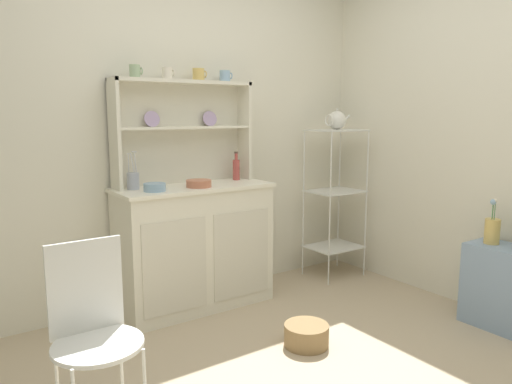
{
  "coord_description": "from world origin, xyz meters",
  "views": [
    {
      "loc": [
        -1.55,
        -1.59,
        1.36
      ],
      "look_at": [
        0.34,
        1.12,
        0.83
      ],
      "focal_mm": 34.11,
      "sensor_mm": 36.0,
      "label": 1
    }
  ],
  "objects": [
    {
      "name": "cup_gold_2",
      "position": [
        0.11,
        1.49,
        1.63
      ],
      "size": [
        0.1,
        0.08,
        0.08
      ],
      "color": "#DBB760",
      "rests_on": "hutch_shelf_unit"
    },
    {
      "name": "utensil_jar",
      "position": [
        -0.41,
        1.44,
        0.93
      ],
      "size": [
        0.08,
        0.08,
        0.25
      ],
      "color": "#B2B7C6",
      "rests_on": "hutch_cabinet"
    },
    {
      "name": "hutch_shelf_unit",
      "position": [
        -0.01,
        1.53,
        1.29
      ],
      "size": [
        1.02,
        0.18,
        0.72
      ],
      "color": "silver",
      "rests_on": "hutch_cabinet"
    },
    {
      "name": "wire_chair",
      "position": [
        -1.03,
        0.31,
        0.52
      ],
      "size": [
        0.36,
        0.36,
        0.85
      ],
      "rotation": [
        0.0,
        0.0,
        0.49
      ],
      "color": "white",
      "rests_on": "ground"
    },
    {
      "name": "cup_cream_1",
      "position": [
        -0.13,
        1.49,
        1.63
      ],
      "size": [
        0.08,
        0.07,
        0.08
      ],
      "color": "silver",
      "rests_on": "hutch_shelf_unit"
    },
    {
      "name": "cup_sage_0",
      "position": [
        -0.35,
        1.49,
        1.63
      ],
      "size": [
        0.08,
        0.07,
        0.08
      ],
      "color": "#9EB78E",
      "rests_on": "hutch_shelf_unit"
    },
    {
      "name": "hutch_cabinet",
      "position": [
        -0.01,
        1.37,
        0.45
      ],
      "size": [
        1.09,
        0.45,
        0.87
      ],
      "color": "silver",
      "rests_on": "ground"
    },
    {
      "name": "cup_sky_3",
      "position": [
        0.32,
        1.49,
        1.63
      ],
      "size": [
        0.09,
        0.08,
        0.08
      ],
      "color": "#8EB2D1",
      "rests_on": "hutch_shelf_unit"
    },
    {
      "name": "flower_vase",
      "position": [
        1.44,
        0.04,
        0.62
      ],
      "size": [
        0.09,
        0.09,
        0.3
      ],
      "color": "#DBB760",
      "rests_on": "side_shelf_blue"
    },
    {
      "name": "bowl_floral_medium",
      "position": [
        -0.01,
        1.29,
        0.89
      ],
      "size": [
        0.17,
        0.17,
        0.05
      ],
      "primitive_type": "cylinder",
      "color": "#C67556",
      "rests_on": "hutch_cabinet"
    },
    {
      "name": "side_shelf_blue",
      "position": [
        1.44,
        -0.08,
        0.27
      ],
      "size": [
        0.28,
        0.48,
        0.53
      ],
      "primitive_type": "cube",
      "color": "#849EBC",
      "rests_on": "ground"
    },
    {
      "name": "porcelain_teapot",
      "position": [
        1.27,
        1.3,
        1.31
      ],
      "size": [
        0.24,
        0.15,
        0.17
      ],
      "color": "white",
      "rests_on": "bakers_rack"
    },
    {
      "name": "jam_bottle",
      "position": [
        0.39,
        1.45,
        0.95
      ],
      "size": [
        0.05,
        0.05,
        0.21
      ],
      "color": "#B74C47",
      "rests_on": "hutch_cabinet"
    },
    {
      "name": "bakers_rack",
      "position": [
        1.27,
        1.3,
        0.74
      ],
      "size": [
        0.43,
        0.34,
        1.23
      ],
      "color": "silver",
      "rests_on": "ground"
    },
    {
      "name": "floor_basket",
      "position": [
        0.24,
        0.46,
        0.06
      ],
      "size": [
        0.26,
        0.26,
        0.13
      ],
      "primitive_type": "cylinder",
      "color": "#93754C",
      "rests_on": "ground"
    },
    {
      "name": "bowl_mixing_large",
      "position": [
        -0.33,
        1.29,
        0.9
      ],
      "size": [
        0.14,
        0.14,
        0.05
      ],
      "primitive_type": "cylinder",
      "color": "#8EB2D1",
      "rests_on": "hutch_cabinet"
    },
    {
      "name": "wall_back",
      "position": [
        0.0,
        1.62,
        1.25
      ],
      "size": [
        3.84,
        0.05,
        2.5
      ],
      "primitive_type": "cube",
      "color": "silver",
      "rests_on": "ground"
    }
  ]
}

